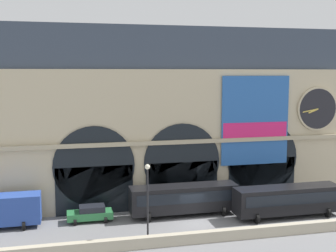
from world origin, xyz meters
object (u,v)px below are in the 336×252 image
box_truck_west (0,210)px  street_lamp_quayside (148,193)px  bus_mideast (288,199)px  car_midwest (90,213)px  bus_center (184,198)px

box_truck_west → street_lamp_quayside: 14.70m
box_truck_west → bus_mideast: size_ratio=0.68×
car_midwest → street_lamp_quayside: (4.41, -6.86, 3.61)m
car_midwest → bus_center: bus_center is taller
box_truck_west → bus_center: (17.65, -0.40, 0.08)m
box_truck_west → car_midwest: size_ratio=1.70×
bus_center → bus_mideast: same height
car_midwest → bus_center: size_ratio=0.40×
box_truck_west → car_midwest: box_truck_west is taller
bus_mideast → car_midwest: bearing=170.7°
street_lamp_quayside → bus_mideast: bearing=13.7°
bus_center → bus_mideast: bearing=-15.8°
bus_center → street_lamp_quayside: (-4.96, -6.50, 2.63)m
bus_center → street_lamp_quayside: 8.59m
car_midwest → street_lamp_quayside: size_ratio=0.64×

